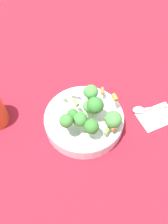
% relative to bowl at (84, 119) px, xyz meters
% --- Properties ---
extents(ground_plane, '(3.00, 3.00, 0.00)m').
position_rel_bowl_xyz_m(ground_plane, '(0.00, 0.00, -0.02)').
color(ground_plane, maroon).
extents(bowl, '(0.23, 0.23, 0.04)m').
position_rel_bowl_xyz_m(bowl, '(0.00, 0.00, 0.00)').
color(bowl, silver).
rests_on(bowl, ground_plane).
extents(pasta_salad, '(0.17, 0.16, 0.08)m').
position_rel_bowl_xyz_m(pasta_salad, '(-0.01, 0.02, 0.06)').
color(pasta_salad, '#8CB766').
rests_on(pasta_salad, bowl).
extents(napkin, '(0.13, 0.10, 0.01)m').
position_rel_bowl_xyz_m(napkin, '(-0.22, 0.02, -0.02)').
color(napkin, white).
rests_on(napkin, ground_plane).
extents(spoon, '(0.16, 0.03, 0.01)m').
position_rel_bowl_xyz_m(spoon, '(-0.20, -0.01, -0.01)').
color(spoon, silver).
rests_on(spoon, napkin).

